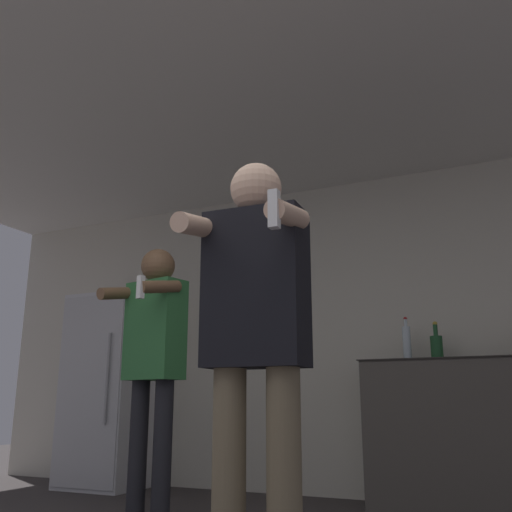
{
  "coord_description": "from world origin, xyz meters",
  "views": [
    {
      "loc": [
        1.38,
        -1.38,
        0.71
      ],
      "look_at": [
        0.43,
        0.66,
        1.29
      ],
      "focal_mm": 40.0,
      "sensor_mm": 36.0,
      "label": 1
    }
  ],
  "objects_px": {
    "refrigerator": "(111,389)",
    "bottle_tall_gin": "(437,346)",
    "bottle_clear_vodka": "(407,343)",
    "person_woman_foreground": "(255,330)",
    "person_man_side": "(154,349)"
  },
  "relations": [
    {
      "from": "person_woman_foreground",
      "to": "bottle_clear_vodka",
      "type": "bearing_deg",
      "value": 85.68
    },
    {
      "from": "refrigerator",
      "to": "bottle_tall_gin",
      "type": "bearing_deg",
      "value": 2.65
    },
    {
      "from": "bottle_tall_gin",
      "to": "person_woman_foreground",
      "type": "relative_size",
      "value": 0.17
    },
    {
      "from": "refrigerator",
      "to": "bottle_clear_vodka",
      "type": "bearing_deg",
      "value": 2.86
    },
    {
      "from": "bottle_tall_gin",
      "to": "bottle_clear_vodka",
      "type": "xyz_separation_m",
      "value": [
        -0.21,
        0.0,
        0.04
      ]
    },
    {
      "from": "refrigerator",
      "to": "person_woman_foreground",
      "type": "bearing_deg",
      "value": -41.82
    },
    {
      "from": "person_woman_foreground",
      "to": "bottle_tall_gin",
      "type": "bearing_deg",
      "value": 80.51
    },
    {
      "from": "person_woman_foreground",
      "to": "person_man_side",
      "type": "height_order",
      "value": "person_man_side"
    },
    {
      "from": "person_man_side",
      "to": "person_woman_foreground",
      "type": "bearing_deg",
      "value": -41.12
    },
    {
      "from": "bottle_clear_vodka",
      "to": "person_woman_foreground",
      "type": "relative_size",
      "value": 0.2
    },
    {
      "from": "bottle_clear_vodka",
      "to": "person_man_side",
      "type": "relative_size",
      "value": 0.19
    },
    {
      "from": "refrigerator",
      "to": "person_woman_foreground",
      "type": "height_order",
      "value": "person_woman_foreground"
    },
    {
      "from": "refrigerator",
      "to": "bottle_clear_vodka",
      "type": "xyz_separation_m",
      "value": [
        2.61,
        0.13,
        0.32
      ]
    },
    {
      "from": "refrigerator",
      "to": "bottle_clear_vodka",
      "type": "height_order",
      "value": "refrigerator"
    },
    {
      "from": "bottle_tall_gin",
      "to": "person_woman_foreground",
      "type": "distance_m",
      "value": 2.34
    }
  ]
}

